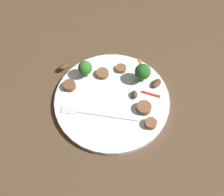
{
  "coord_description": "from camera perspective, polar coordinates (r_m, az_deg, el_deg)",
  "views": [
    {
      "loc": [
        0.03,
        0.32,
        0.53
      ],
      "look_at": [
        0.0,
        0.0,
        0.01
      ],
      "focal_mm": 40.41,
      "sensor_mm": 36.0,
      "label": 1
    }
  ],
  "objects": [
    {
      "name": "mushroom_1",
      "position": [
        0.63,
        9.99,
        3.29
      ],
      "size": [
        0.04,
        0.03,
        0.01
      ],
      "primitive_type": "ellipsoid",
      "rotation": [
        0.0,
        0.0,
        0.75
      ],
      "color": "#4C331E",
      "rests_on": "plate"
    },
    {
      "name": "mushroom_0",
      "position": [
        0.61,
        5.04,
        1.08
      ],
      "size": [
        0.02,
        0.02,
        0.01
      ],
      "primitive_type": "ellipsoid",
      "rotation": [
        0.0,
        0.0,
        4.67
      ],
      "color": "#4C331E",
      "rests_on": "plate"
    },
    {
      "name": "ground_plane",
      "position": [
        0.62,
        0.0,
        -0.7
      ],
      "size": [
        1.4,
        1.4,
        0.0
      ],
      "primitive_type": "plane",
      "color": "#4C3826"
    },
    {
      "name": "sausage_slice_0",
      "position": [
        0.57,
        8.72,
        -5.74
      ],
      "size": [
        0.04,
        0.04,
        0.01
      ],
      "primitive_type": "cylinder",
      "rotation": [
        0.0,
        0.0,
        2.42
      ],
      "color": "brown",
      "rests_on": "plate"
    },
    {
      "name": "mushroom_2",
      "position": [
        0.67,
        -10.78,
        7.13
      ],
      "size": [
        0.03,
        0.03,
        0.01
      ],
      "primitive_type": "ellipsoid",
      "rotation": [
        0.0,
        0.0,
        0.6
      ],
      "color": "#4C331E",
      "rests_on": "plate"
    },
    {
      "name": "sausage_slice_1",
      "position": [
        0.64,
        -2.17,
        5.56
      ],
      "size": [
        0.04,
        0.04,
        0.01
      ],
      "primitive_type": "cylinder",
      "rotation": [
        0.0,
        0.0,
        2.59
      ],
      "color": "brown",
      "rests_on": "plate"
    },
    {
      "name": "fork",
      "position": [
        0.59,
        -4.23,
        -3.53
      ],
      "size": [
        0.18,
        0.06,
        0.0
      ],
      "rotation": [
        0.0,
        0.0,
        -0.27
      ],
      "color": "silver",
      "rests_on": "plate"
    },
    {
      "name": "broccoli_floret_1",
      "position": [
        0.62,
        -6.11,
        6.75
      ],
      "size": [
        0.03,
        0.03,
        0.05
      ],
      "color": "#347525",
      "rests_on": "plate"
    },
    {
      "name": "sausage_slice_3",
      "position": [
        0.65,
        2.05,
        6.69
      ],
      "size": [
        0.04,
        0.04,
        0.01
      ],
      "primitive_type": "cylinder",
      "rotation": [
        0.0,
        0.0,
        0.9
      ],
      "color": "brown",
      "rests_on": "plate"
    },
    {
      "name": "sausage_slice_2",
      "position": [
        0.59,
        7.22,
        -2.24
      ],
      "size": [
        0.05,
        0.05,
        0.02
      ],
      "primitive_type": "cylinder",
      "rotation": [
        0.0,
        0.0,
        0.64
      ],
      "color": "brown",
      "rests_on": "plate"
    },
    {
      "name": "pepper_strip_2",
      "position": [
        0.62,
        8.9,
        0.51
      ],
      "size": [
        0.04,
        0.02,
        0.0
      ],
      "primitive_type": "cube",
      "rotation": [
        0.0,
        0.0,
        5.84
      ],
      "color": "red",
      "rests_on": "plate"
    },
    {
      "name": "sausage_slice_4",
      "position": [
        0.63,
        -9.6,
        2.79
      ],
      "size": [
        0.04,
        0.04,
        0.01
      ],
      "primitive_type": "cylinder",
      "rotation": [
        0.0,
        0.0,
        0.46
      ],
      "color": "brown",
      "rests_on": "plate"
    },
    {
      "name": "broccoli_floret_0",
      "position": [
        0.61,
        6.94,
        5.86
      ],
      "size": [
        0.04,
        0.04,
        0.05
      ],
      "color": "#296420",
      "rests_on": "plate"
    },
    {
      "name": "plate",
      "position": [
        0.61,
        0.0,
        -0.36
      ],
      "size": [
        0.28,
        0.28,
        0.01
      ],
      "primitive_type": "cylinder",
      "color": "white",
      "rests_on": "ground_plane"
    },
    {
      "name": "pepper_strip_0",
      "position": [
        0.67,
        6.93,
        7.26
      ],
      "size": [
        0.02,
        0.05,
        0.0
      ],
      "primitive_type": "cube",
      "rotation": [
        0.0,
        0.0,
        1.81
      ],
      "color": "orange",
      "rests_on": "plate"
    }
  ]
}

